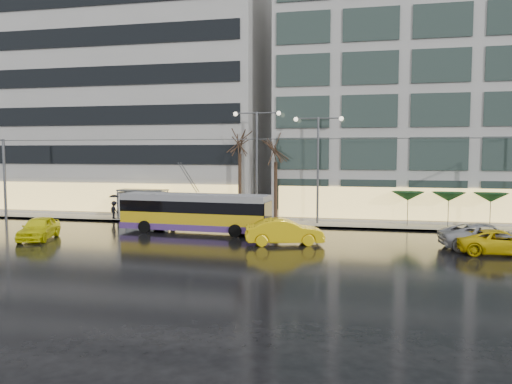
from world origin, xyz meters
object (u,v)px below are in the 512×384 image
(trolleybus, at_px, (195,214))
(taxi_a, at_px, (39,228))
(bus_shelter, at_px, (140,197))
(street_lamp_near, at_px, (257,151))

(trolleybus, distance_m, taxi_a, 10.56)
(bus_shelter, bearing_deg, street_lamp_near, 0.63)
(taxi_a, bearing_deg, trolleybus, 10.98)
(trolleybus, bearing_deg, street_lamp_near, 59.79)
(taxi_a, bearing_deg, street_lamp_near, 23.38)
(bus_shelter, xyz_separation_m, taxi_a, (-2.34, -10.59, -1.19))
(trolleybus, relative_size, street_lamp_near, 1.24)
(bus_shelter, bearing_deg, trolleybus, -39.08)
(street_lamp_near, xyz_separation_m, taxi_a, (-12.72, -10.70, -5.22))
(trolleybus, distance_m, street_lamp_near, 8.14)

